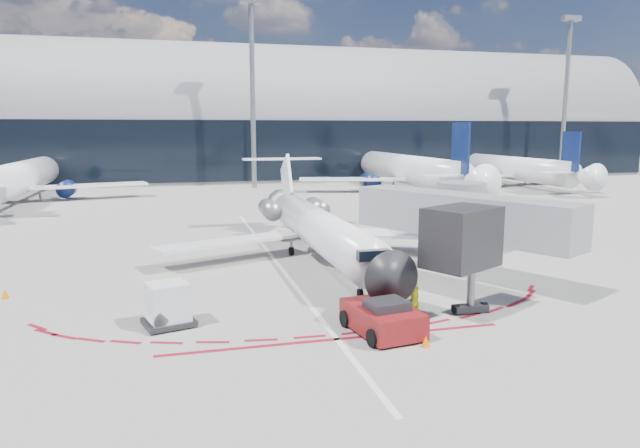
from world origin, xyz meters
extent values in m
plane|color=slate|center=(0.00, 0.00, 0.00)|extent=(260.00, 260.00, 0.00)
cube|color=silver|center=(0.00, 2.00, 0.01)|extent=(0.25, 40.00, 0.01)
cube|color=maroon|center=(0.00, -11.50, 0.01)|extent=(14.00, 0.25, 0.01)
cube|color=gray|center=(0.00, 65.00, 5.00)|extent=(150.00, 24.00, 10.00)
cylinder|color=gray|center=(0.00, 65.00, 10.00)|extent=(150.00, 24.00, 24.00)
cube|color=black|center=(0.00, 52.95, 5.00)|extent=(150.00, 0.20, 9.00)
cube|color=gray|center=(9.00, -4.50, 3.60)|extent=(8.22, 12.61, 2.30)
cube|color=black|center=(5.95, -10.24, 3.60)|extent=(3.86, 3.44, 2.60)
cylinder|color=slate|center=(6.75, -9.84, 1.20)|extent=(0.36, 0.36, 2.40)
cube|color=black|center=(6.75, -9.84, 0.22)|extent=(1.60, 0.60, 0.30)
cylinder|color=gray|center=(12.05, 1.24, 2.40)|extent=(3.20, 3.20, 4.80)
cylinder|color=black|center=(12.05, 1.24, 0.25)|extent=(4.00, 4.00, 0.50)
cylinder|color=slate|center=(5.00, 48.00, 12.50)|extent=(0.70, 0.70, 25.00)
cylinder|color=slate|center=(55.00, 48.00, 12.50)|extent=(0.70, 0.70, 25.00)
cylinder|color=white|center=(2.63, 1.66, 2.08)|extent=(2.39, 19.46, 2.39)
cone|color=black|center=(2.63, -9.31, 2.08)|extent=(2.39, 2.48, 2.39)
cone|color=white|center=(2.63, 12.98, 2.08)|extent=(2.39, 3.18, 2.39)
cube|color=black|center=(2.63, -7.90, 2.57)|extent=(1.50, 1.24, 0.49)
cube|color=white|center=(-2.85, 2.99, 1.28)|extent=(9.48, 5.62, 0.27)
cube|color=white|center=(8.12, 2.99, 1.28)|extent=(9.48, 5.62, 0.27)
cube|color=white|center=(2.63, 12.10, 4.20)|extent=(0.22, 4.15, 4.22)
cube|color=white|center=(2.63, 13.95, 5.79)|extent=(6.37, 1.42, 0.14)
cylinder|color=slate|center=(0.82, 9.44, 2.30)|extent=(1.33, 3.01, 1.33)
cylinder|color=slate|center=(4.45, 9.44, 2.30)|extent=(1.33, 3.01, 1.33)
cylinder|color=black|center=(2.63, -6.48, 0.25)|extent=(0.19, 0.50, 0.50)
cylinder|color=black|center=(1.31, 3.87, 0.28)|extent=(0.27, 0.57, 0.57)
cylinder|color=black|center=(3.96, 3.87, 0.28)|extent=(0.27, 0.57, 0.57)
cylinder|color=slate|center=(2.63, -6.48, 0.49)|extent=(0.16, 0.16, 0.97)
cube|color=#630E0E|center=(1.99, -11.24, 0.61)|extent=(2.72, 3.83, 0.99)
cube|color=black|center=(2.04, -11.57, 1.27)|extent=(1.73, 1.55, 0.39)
cylinder|color=slate|center=(1.62, -8.84, 0.39)|extent=(0.54, 2.86, 0.11)
cylinder|color=black|center=(1.14, -12.60, 0.35)|extent=(0.41, 0.75, 0.71)
cylinder|color=black|center=(3.21, -12.29, 0.35)|extent=(0.41, 0.75, 0.71)
cylinder|color=black|center=(0.77, -10.20, 0.35)|extent=(0.41, 0.75, 0.71)
cylinder|color=black|center=(2.85, -9.88, 0.35)|extent=(0.41, 0.75, 0.71)
imported|color=#D0F119|center=(4.04, -9.73, 0.84)|extent=(0.69, 0.54, 1.68)
cube|color=black|center=(-6.45, -8.27, 0.18)|extent=(2.39, 2.18, 0.22)
cube|color=silver|center=(-6.45, -8.27, 1.08)|extent=(1.95, 1.88, 1.60)
cylinder|color=black|center=(-7.04, -9.11, 0.10)|extent=(0.15, 0.22, 0.20)
cylinder|color=black|center=(-5.50, -8.68, 0.10)|extent=(0.15, 0.22, 0.20)
cylinder|color=black|center=(-7.39, -7.87, 0.10)|extent=(0.15, 0.22, 0.20)
cylinder|color=black|center=(-5.86, -7.43, 0.10)|extent=(0.15, 0.22, 0.20)
cone|color=#EC6604|center=(-14.25, -2.18, 0.25)|extent=(0.37, 0.37, 0.51)
cone|color=#EC6604|center=(3.05, -13.13, 0.23)|extent=(0.33, 0.33, 0.46)
camera|label=1|loc=(-5.99, -32.13, 8.22)|focal=32.00mm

